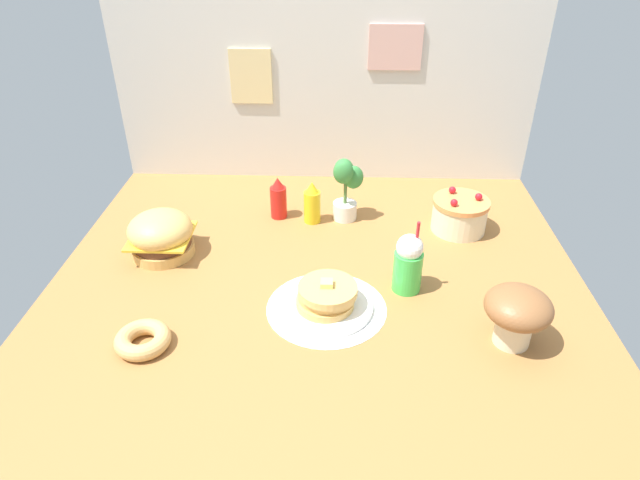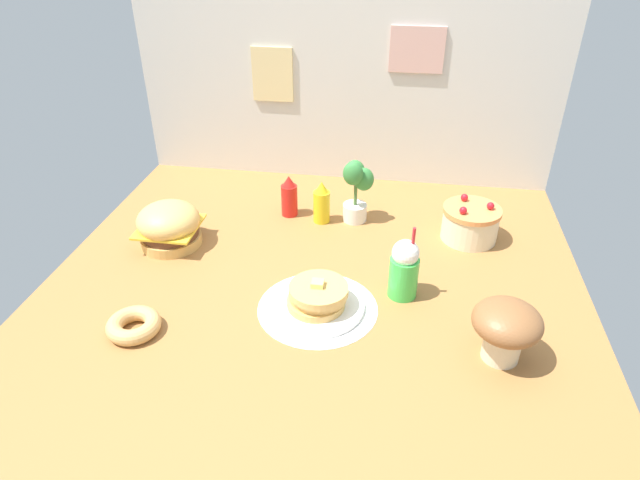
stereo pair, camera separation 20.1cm
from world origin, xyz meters
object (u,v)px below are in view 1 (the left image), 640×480
object	(u,v)px
potted_plant	(346,187)
cream_soda_cup	(408,263)
layer_cake	(460,215)
ketchup_bottle	(278,199)
burger	(161,235)
donut_pink_glaze	(143,339)
pancake_stack	(327,298)
mushroom_stool	(517,312)
mustard_bottle	(312,203)

from	to	relation	value
potted_plant	cream_soda_cup	bearing A→B (deg)	-66.77
layer_cake	ketchup_bottle	size ratio (longest dim) A/B	1.25
burger	layer_cake	world-z (taller)	burger
layer_cake	donut_pink_glaze	world-z (taller)	layer_cake
pancake_stack	mushroom_stool	distance (cm)	60.32
ketchup_bottle	donut_pink_glaze	xyz separation A→B (cm)	(-33.72, -83.10, -5.83)
pancake_stack	potted_plant	bearing A→B (deg)	84.05
burger	donut_pink_glaze	distance (cm)	53.13
mustard_bottle	potted_plant	distance (cm)	15.99
burger	layer_cake	distance (cm)	120.29
pancake_stack	donut_pink_glaze	world-z (taller)	pancake_stack
burger	layer_cake	bearing A→B (deg)	10.90
layer_cake	burger	bearing A→B (deg)	-169.10
donut_pink_glaze	mushroom_stool	xyz separation A→B (cm)	(114.25, 6.25, 9.29)
mustard_bottle	ketchup_bottle	bearing A→B (deg)	166.31
pancake_stack	ketchup_bottle	distance (cm)	66.64
cream_soda_cup	potted_plant	world-z (taller)	potted_plant
cream_soda_cup	layer_cake	bearing A→B (deg)	58.65
donut_pink_glaze	burger	bearing A→B (deg)	99.12
pancake_stack	layer_cake	xyz separation A→B (cm)	(53.58, 54.39, 2.81)
burger	pancake_stack	size ratio (longest dim) A/B	0.78
pancake_stack	mustard_bottle	distance (cm)	59.68
mustard_bottle	mushroom_stool	distance (cm)	98.57
ketchup_bottle	mustard_bottle	world-z (taller)	same
pancake_stack	cream_soda_cup	world-z (taller)	cream_soda_cup
ketchup_bottle	potted_plant	bearing A→B (deg)	-0.65
potted_plant	mushroom_stool	world-z (taller)	potted_plant
layer_cake	mushroom_stool	xyz separation A→B (cm)	(4.52, -68.64, 4.93)
ketchup_bottle	pancake_stack	bearing A→B (deg)	-70.28
donut_pink_glaze	potted_plant	size ratio (longest dim) A/B	0.61
pancake_stack	burger	bearing A→B (deg)	153.87
pancake_stack	ketchup_bottle	size ratio (longest dim) A/B	1.70
cream_soda_cup	ketchup_bottle	bearing A→B (deg)	135.05
layer_cake	donut_pink_glaze	size ratio (longest dim) A/B	1.34
layer_cake	cream_soda_cup	xyz separation A→B (cm)	(-25.64, -42.09, 3.78)
layer_cake	mushroom_stool	size ratio (longest dim) A/B	1.13
burger	potted_plant	xyz separation A→B (cm)	(71.02, 30.61, 6.69)
ketchup_bottle	potted_plant	world-z (taller)	potted_plant
pancake_stack	mushroom_stool	xyz separation A→B (cm)	(58.10, -14.25, 7.75)
layer_cake	cream_soda_cup	bearing A→B (deg)	-121.35
donut_pink_glaze	mushroom_stool	bearing A→B (deg)	3.13
donut_pink_glaze	potted_plant	distance (cm)	104.54
burger	pancake_stack	distance (cm)	72.00
cream_soda_cup	mushroom_stool	size ratio (longest dim) A/B	1.36
burger	mushroom_stool	xyz separation A→B (cm)	(122.63, -45.91, 3.62)
burger	ketchup_bottle	world-z (taller)	ketchup_bottle
mushroom_stool	layer_cake	bearing A→B (deg)	93.77
layer_cake	cream_soda_cup	size ratio (longest dim) A/B	0.83
layer_cake	mushroom_stool	distance (cm)	68.97
cream_soda_cup	mushroom_stool	distance (cm)	40.20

